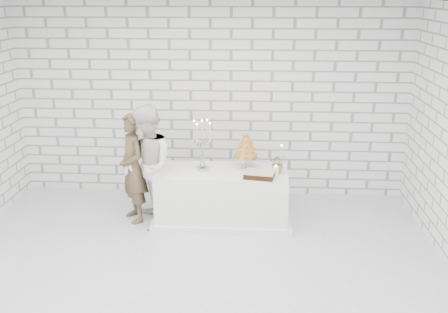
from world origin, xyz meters
TOP-DOWN VIEW (x-y plane):
  - ground at (0.00, 0.00)m, footprint 6.00×5.00m
  - ceiling at (0.00, 0.00)m, footprint 6.00×5.00m
  - wall_back at (0.00, 2.50)m, footprint 6.00×0.01m
  - wall_front at (0.00, -2.50)m, footprint 6.00×0.01m
  - cake_table at (0.25, 1.42)m, footprint 1.80×0.80m
  - groom at (-0.99, 1.37)m, footprint 0.62×0.68m
  - bride at (-0.76, 1.22)m, footprint 0.87×0.98m
  - candelabra at (-0.02, 1.41)m, footprint 0.37×0.37m
  - croquembouche at (0.57, 1.55)m, footprint 0.39×0.39m
  - chocolate_cake at (0.76, 1.17)m, footprint 0.43×0.34m
  - pillar_candle at (0.98, 1.28)m, footprint 0.09×0.09m
  - extra_taper at (1.06, 1.57)m, footprint 0.07×0.07m
  - flowers at (1.01, 1.39)m, footprint 0.26×0.23m

SIDE VIEW (x-z plane):
  - ground at x=0.00m, z-range -0.01..0.01m
  - cake_table at x=0.25m, z-range 0.00..0.75m
  - groom at x=-0.99m, z-range 0.00..1.55m
  - chocolate_cake at x=0.76m, z-range 0.75..0.83m
  - pillar_candle at x=0.98m, z-range 0.75..0.87m
  - bride at x=-0.76m, z-range 0.00..1.69m
  - flowers at x=1.01m, z-range 0.75..1.02m
  - extra_taper at x=1.06m, z-range 0.75..1.07m
  - croquembouche at x=0.57m, z-range 0.75..1.28m
  - candelabra at x=-0.02m, z-range 0.75..1.47m
  - wall_back at x=0.00m, z-range 0.00..3.00m
  - wall_front at x=0.00m, z-range 0.00..3.00m
  - ceiling at x=0.00m, z-range 3.00..3.00m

